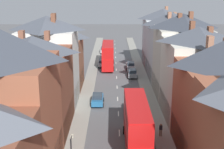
# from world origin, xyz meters

# --- Properties ---
(pavement_left) EXTENTS (2.20, 104.00, 0.14)m
(pavement_left) POSITION_xyz_m (-5.10, 38.00, 0.07)
(pavement_left) COLOR gray
(pavement_left) RESTS_ON ground
(pavement_right) EXTENTS (2.20, 104.00, 0.14)m
(pavement_right) POSITION_xyz_m (5.10, 38.00, 0.07)
(pavement_right) COLOR gray
(pavement_right) RESTS_ON ground
(centre_line_dashes) EXTENTS (0.14, 97.80, 0.01)m
(centre_line_dashes) POSITION_xyz_m (0.00, 36.00, 0.01)
(centre_line_dashes) COLOR silver
(centre_line_dashes) RESTS_ON ground
(terrace_row_left) EXTENTS (8.00, 52.54, 13.93)m
(terrace_row_left) POSITION_xyz_m (-10.19, 14.72, 5.96)
(terrace_row_left) COLOR silver
(terrace_row_left) RESTS_ON ground
(terrace_row_right) EXTENTS (8.00, 66.83, 13.68)m
(terrace_row_right) POSITION_xyz_m (10.19, 22.67, 6.29)
(terrace_row_right) COLOR #935138
(terrace_row_right) RESTS_ON ground
(double_decker_bus_lead) EXTENTS (2.74, 10.80, 5.30)m
(double_decker_bus_lead) POSITION_xyz_m (1.79, 14.43, 2.82)
(double_decker_bus_lead) COLOR red
(double_decker_bus_lead) RESTS_ON ground
(double_decker_bus_mid_street) EXTENTS (2.74, 10.80, 5.30)m
(double_decker_bus_mid_street) POSITION_xyz_m (-1.81, 50.03, 2.82)
(double_decker_bus_mid_street) COLOR red
(double_decker_bus_mid_street) RESTS_ON ground
(car_near_blue) EXTENTS (1.90, 4.48, 1.62)m
(car_near_blue) POSITION_xyz_m (1.80, 24.37, 0.82)
(car_near_blue) COLOR maroon
(car_near_blue) RESTS_ON ground
(car_near_silver) EXTENTS (1.90, 3.94, 1.71)m
(car_near_silver) POSITION_xyz_m (-3.10, 27.60, 0.85)
(car_near_silver) COLOR #236093
(car_near_silver) RESTS_ON ground
(car_parked_left_a) EXTENTS (1.90, 3.95, 1.61)m
(car_parked_left_a) POSITION_xyz_m (3.10, 42.33, 0.81)
(car_parked_left_a) COLOR gray
(car_parked_left_a) RESTS_ON ground
(car_mid_black) EXTENTS (1.90, 4.19, 1.65)m
(car_mid_black) POSITION_xyz_m (3.10, 48.16, 0.83)
(car_mid_black) COLOR #B7BABF
(car_mid_black) RESTS_ON ground
(car_parked_left_b) EXTENTS (1.90, 4.22, 1.64)m
(car_parked_left_b) POSITION_xyz_m (-3.10, 65.48, 0.83)
(car_parked_left_b) COLOR #B7BABF
(car_parked_left_b) RESTS_ON ground
(car_mid_white) EXTENTS (1.90, 4.58, 1.57)m
(car_mid_white) POSITION_xyz_m (-3.10, 51.05, 0.80)
(car_mid_white) COLOR #B7BABF
(car_mid_white) RESTS_ON ground
(pedestrian_mid_left) EXTENTS (0.36, 0.22, 1.61)m
(pedestrian_mid_left) POSITION_xyz_m (4.88, 16.90, 1.03)
(pedestrian_mid_left) COLOR brown
(pedestrian_mid_left) RESTS_ON pavement_right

